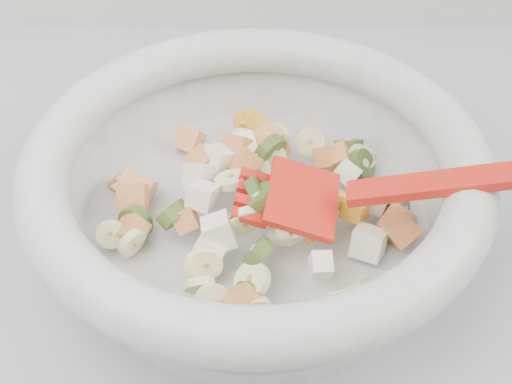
{
  "coord_description": "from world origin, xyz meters",
  "views": [
    {
      "loc": [
        0.04,
        1.0,
        1.33
      ],
      "look_at": [
        0.04,
        1.4,
        0.95
      ],
      "focal_mm": 50.0,
      "sensor_mm": 36.0,
      "label": 1
    }
  ],
  "objects": [
    {
      "name": "mixing_bowl",
      "position": [
        0.04,
        1.4,
        0.95
      ],
      "size": [
        0.44,
        0.36,
        0.13
      ],
      "color": "silver",
      "rests_on": "counter"
    }
  ]
}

